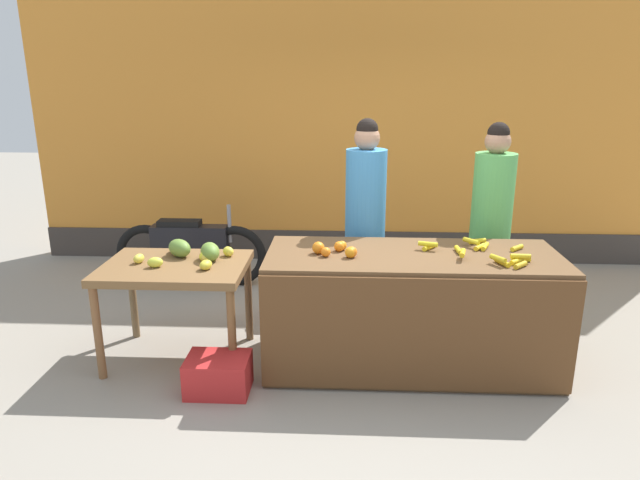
{
  "coord_description": "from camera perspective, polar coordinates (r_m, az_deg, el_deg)",
  "views": [
    {
      "loc": [
        -0.12,
        -3.93,
        2.14
      ],
      "look_at": [
        -0.32,
        0.15,
        0.94
      ],
      "focal_mm": 31.36,
      "sensor_mm": 36.0,
      "label": 1
    }
  ],
  "objects": [
    {
      "name": "produce_sack",
      "position": [
        5.11,
        -3.06,
        -5.03
      ],
      "size": [
        0.43,
        0.39,
        0.56
      ],
      "primitive_type": "ellipsoid",
      "rotation": [
        0.0,
        0.0,
        0.31
      ],
      "color": "maroon",
      "rests_on": "ground"
    },
    {
      "name": "orange_pile",
      "position": [
        4.06,
        1.72,
        -0.96
      ],
      "size": [
        0.33,
        0.26,
        0.09
      ],
      "color": "orange",
      "rests_on": "fruit_stall_counter"
    },
    {
      "name": "market_wall_back",
      "position": [
        6.57,
        3.93,
        12.44
      ],
      "size": [
        7.55,
        0.23,
        3.45
      ],
      "color": "orange",
      "rests_on": "ground"
    },
    {
      "name": "banana_bunch_pile",
      "position": [
        4.22,
        16.4,
        -1.13
      ],
      "size": [
        0.8,
        0.67,
        0.07
      ],
      "color": "yellow",
      "rests_on": "fruit_stall_counter"
    },
    {
      "name": "vendor_woman_green_shirt",
      "position": [
        4.97,
        16.97,
        1.2
      ],
      "size": [
        0.34,
        0.34,
        1.79
      ],
      "color": "#33333D",
      "rests_on": "ground"
    },
    {
      "name": "mango_papaya_pile",
      "position": [
        4.41,
        -12.79,
        -1.22
      ],
      "size": [
        0.75,
        0.53,
        0.14
      ],
      "color": "yellow",
      "rests_on": "side_table_wooden"
    },
    {
      "name": "produce_crate",
      "position": [
        4.09,
        -10.34,
        -13.35
      ],
      "size": [
        0.44,
        0.32,
        0.26
      ],
      "primitive_type": "cube",
      "rotation": [
        0.0,
        0.0,
        0.0
      ],
      "color": "red",
      "rests_on": "ground"
    },
    {
      "name": "side_table_wooden",
      "position": [
        4.39,
        -14.54,
        -3.56
      ],
      "size": [
        1.08,
        0.78,
        0.78
      ],
      "color": "brown",
      "rests_on": "ground"
    },
    {
      "name": "vendor_woman_blue_shirt",
      "position": [
        4.77,
        4.62,
        1.44
      ],
      "size": [
        0.34,
        0.34,
        1.82
      ],
      "color": "#33333D",
      "rests_on": "ground"
    },
    {
      "name": "parked_motorcycle",
      "position": [
        6.03,
        -13.08,
        -0.82
      ],
      "size": [
        1.6,
        0.18,
        0.88
      ],
      "color": "black",
      "rests_on": "ground"
    },
    {
      "name": "fruit_stall_counter",
      "position": [
        4.3,
        9.23,
        -7.09
      ],
      "size": [
        2.15,
        0.87,
        0.89
      ],
      "color": "brown",
      "rests_on": "ground"
    },
    {
      "name": "ground_plane",
      "position": [
        4.48,
        4.07,
        -12.23
      ],
      "size": [
        24.0,
        24.0,
        0.0
      ],
      "primitive_type": "plane",
      "color": "gray"
    }
  ]
}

